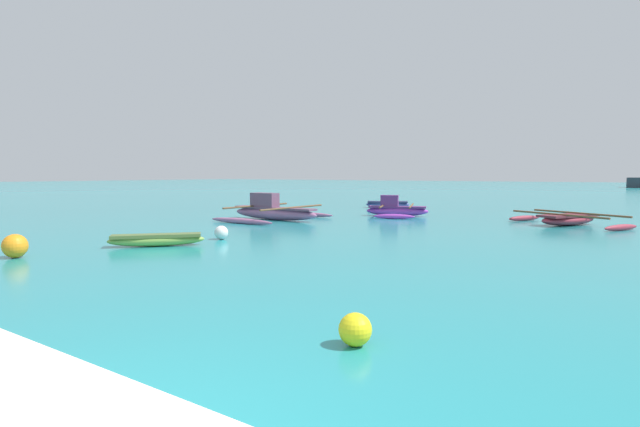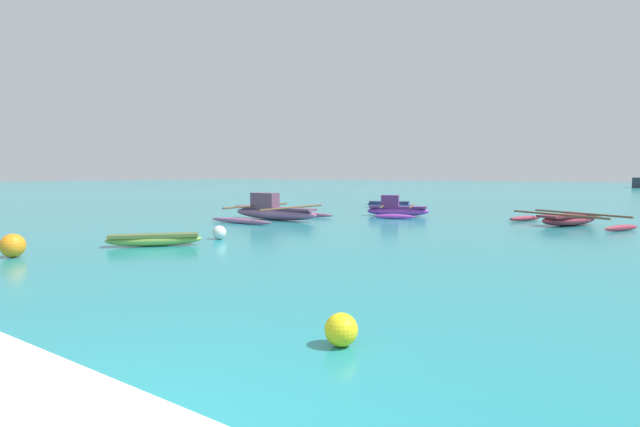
% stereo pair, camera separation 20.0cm
% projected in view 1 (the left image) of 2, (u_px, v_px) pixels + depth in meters
% --- Properties ---
extents(moored_boat_0, '(2.65, 3.46, 0.89)m').
position_uv_depth(moored_boat_0, '(396.00, 209.00, 21.33)').
color(moored_boat_0, purple).
rests_on(moored_boat_0, ground_plane).
extents(moored_boat_1, '(2.30, 1.57, 0.35)m').
position_uv_depth(moored_boat_1, '(388.00, 204.00, 26.51)').
color(moored_boat_1, '#464C95').
rests_on(moored_boat_1, ground_plane).
extents(moored_boat_2, '(1.89, 2.04, 0.30)m').
position_uv_depth(moored_boat_2, '(157.00, 239.00, 12.44)').
color(moored_boat_2, '#84AD49').
rests_on(moored_boat_2, ground_plane).
extents(moored_boat_3, '(4.26, 3.31, 0.44)m').
position_uv_depth(moored_boat_3, '(568.00, 219.00, 17.51)').
color(moored_boat_3, '#992D3E').
rests_on(moored_boat_3, ground_plane).
extents(moored_boat_4, '(4.08, 3.97, 1.05)m').
position_uv_depth(moored_boat_4, '(273.00, 211.00, 19.62)').
color(moored_boat_4, '#A3618E').
rests_on(moored_boat_4, ground_plane).
extents(mooring_buoy_0, '(0.38, 0.38, 0.38)m').
position_uv_depth(mooring_buoy_0, '(221.00, 233.00, 13.73)').
color(mooring_buoy_0, white).
rests_on(mooring_buoy_0, ground_plane).
extents(mooring_buoy_1, '(0.52, 0.52, 0.52)m').
position_uv_depth(mooring_buoy_1, '(15.00, 246.00, 10.71)').
color(mooring_buoy_1, orange).
rests_on(mooring_buoy_1, ground_plane).
extents(mooring_buoy_2, '(0.35, 0.35, 0.35)m').
position_uv_depth(mooring_buoy_2, '(355.00, 330.00, 5.22)').
color(mooring_buoy_2, yellow).
rests_on(mooring_buoy_2, ground_plane).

